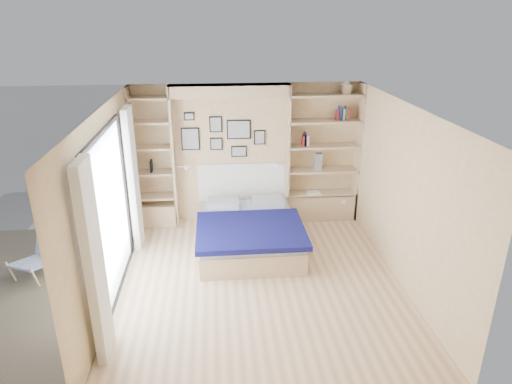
{
  "coord_description": "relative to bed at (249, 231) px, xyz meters",
  "views": [
    {
      "loc": [
        -0.57,
        -5.62,
        3.62
      ],
      "look_at": [
        0.03,
        0.9,
        1.03
      ],
      "focal_mm": 32.0,
      "sensor_mm": 36.0,
      "label": 1
    }
  ],
  "objects": [
    {
      "name": "deck_chair",
      "position": [
        -3.09,
        -0.57,
        0.1
      ],
      "size": [
        0.74,
        0.89,
        0.77
      ],
      "rotation": [
        0.0,
        0.0,
        -0.44
      ],
      "color": "tan",
      "rests_on": "ground"
    },
    {
      "name": "room_shell",
      "position": [
        -0.32,
        0.45,
        0.81
      ],
      "size": [
        4.5,
        4.5,
        4.5
      ],
      "color": "#DCBD89",
      "rests_on": "ground"
    },
    {
      "name": "ground",
      "position": [
        0.07,
        -1.07,
        -0.27
      ],
      "size": [
        4.5,
        4.5,
        0.0
      ],
      "primitive_type": "plane",
      "color": "#DBB888",
      "rests_on": "ground"
    },
    {
      "name": "reading_lamps",
      "position": [
        -0.23,
        0.93,
        0.83
      ],
      "size": [
        1.92,
        0.12,
        0.15
      ],
      "color": "silver",
      "rests_on": "ground"
    },
    {
      "name": "deck",
      "position": [
        -3.53,
        -1.07,
        -0.27
      ],
      "size": [
        3.2,
        4.0,
        0.05
      ],
      "primitive_type": "cube",
      "color": "#695D4D",
      "rests_on": "ground"
    },
    {
      "name": "photo_gallery",
      "position": [
        -0.38,
        1.15,
        1.33
      ],
      "size": [
        1.48,
        0.02,
        0.82
      ],
      "color": "black",
      "rests_on": "ground"
    },
    {
      "name": "shelf_decor",
      "position": [
        1.28,
        0.99,
        1.46
      ],
      "size": [
        3.5,
        0.23,
        2.03
      ],
      "color": "#A51E1E",
      "rests_on": "ground"
    },
    {
      "name": "bed",
      "position": [
        0.0,
        0.0,
        0.0
      ],
      "size": [
        1.68,
        2.21,
        1.07
      ],
      "color": "tan",
      "rests_on": "ground"
    }
  ]
}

